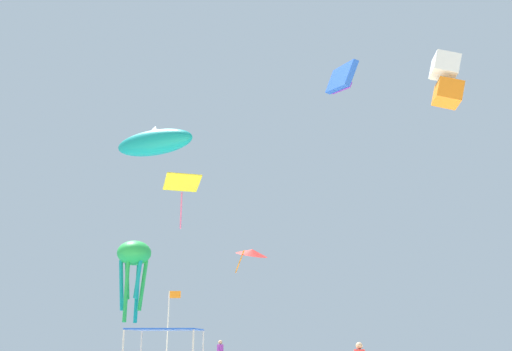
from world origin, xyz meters
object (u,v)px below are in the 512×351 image
(kite_box_white, at_px, (446,80))
(kite_octopus_green, at_px, (134,257))
(banner_flag, at_px, (169,325))
(kite_inflatable_teal, at_px, (154,142))
(kite_parafoil_blue, at_px, (341,79))
(kite_diamond_yellow, at_px, (182,185))
(kite_delta_red, at_px, (252,252))
(canopy_tent, at_px, (166,332))

(kite_box_white, distance_m, kite_octopus_green, 32.02)
(banner_flag, xyz_separation_m, kite_inflatable_teal, (-5.15, 16.56, 15.77))
(kite_box_white, relative_size, kite_parafoil_blue, 0.47)
(kite_diamond_yellow, bearing_deg, kite_box_white, 125.24)
(kite_parafoil_blue, bearing_deg, kite_diamond_yellow, -104.23)
(kite_parafoil_blue, relative_size, kite_inflatable_teal, 0.80)
(kite_octopus_green, relative_size, kite_diamond_yellow, 1.93)
(banner_flag, height_order, kite_parafoil_blue, kite_parafoil_blue)
(banner_flag, bearing_deg, kite_octopus_green, 109.53)
(kite_delta_red, xyz_separation_m, kite_parafoil_blue, (6.77, -5.72, 11.88))
(kite_octopus_green, xyz_separation_m, kite_diamond_yellow, (6.05, -10.95, 3.64))
(banner_flag, distance_m, kite_inflatable_teal, 23.44)
(kite_delta_red, bearing_deg, kite_octopus_green, 115.00)
(banner_flag, xyz_separation_m, kite_octopus_green, (-7.48, 21.09, 6.44))
(kite_parafoil_blue, height_order, kite_diamond_yellow, kite_parafoil_blue)
(kite_box_white, bearing_deg, kite_octopus_green, 45.81)
(kite_diamond_yellow, bearing_deg, kite_inflatable_teal, -77.83)
(banner_flag, xyz_separation_m, kite_box_white, (14.29, -1.66, 12.29))
(kite_octopus_green, bearing_deg, kite_parafoil_blue, -169.20)
(kite_parafoil_blue, height_order, kite_inflatable_teal, kite_parafoil_blue)
(kite_box_white, xyz_separation_m, kite_inflatable_teal, (-19.43, 18.22, 3.48))
(canopy_tent, xyz_separation_m, kite_diamond_yellow, (-2.39, 15.75, 10.46))
(canopy_tent, height_order, kite_inflatable_teal, kite_inflatable_teal)
(kite_box_white, xyz_separation_m, kite_delta_red, (-10.83, 16.15, -6.46))
(banner_flag, distance_m, kite_delta_red, 16.00)
(kite_box_white, bearing_deg, kite_diamond_yellow, 55.18)
(kite_inflatable_teal, distance_m, kite_diamond_yellow, 9.36)
(kite_delta_red, distance_m, kite_inflatable_teal, 13.31)
(canopy_tent, xyz_separation_m, kite_box_white, (13.33, 3.96, 12.67))
(kite_diamond_yellow, bearing_deg, canopy_tent, 80.75)
(kite_parafoil_blue, height_order, kite_octopus_green, kite_parafoil_blue)
(kite_delta_red, height_order, kite_inflatable_teal, kite_inflatable_teal)
(banner_flag, relative_size, kite_parafoil_blue, 0.65)
(kite_delta_red, height_order, kite_octopus_green, kite_octopus_green)
(kite_parafoil_blue, distance_m, kite_octopus_green, 24.34)
(banner_flag, relative_size, kite_delta_red, 1.16)
(kite_octopus_green, height_order, kite_diamond_yellow, kite_diamond_yellow)
(canopy_tent, relative_size, kite_box_white, 0.98)
(canopy_tent, bearing_deg, kite_parafoil_blue, 57.19)
(kite_box_white, distance_m, kite_parafoil_blue, 12.43)
(kite_box_white, distance_m, kite_delta_red, 20.49)
(banner_flag, bearing_deg, kite_parafoil_blue, 40.59)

